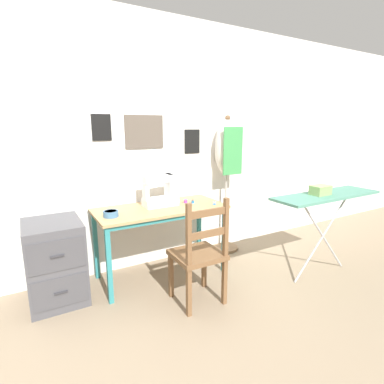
% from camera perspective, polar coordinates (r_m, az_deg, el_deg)
% --- Properties ---
extents(ground_plane, '(14.00, 14.00, 0.00)m').
position_cam_1_polar(ground_plane, '(2.94, -3.26, -17.59)').
color(ground_plane, gray).
extents(wall_back, '(10.00, 0.07, 2.55)m').
position_cam_1_polar(wall_back, '(3.14, -8.86, 8.76)').
color(wall_back, silver).
rests_on(wall_back, ground_plane).
extents(sewing_table, '(1.25, 0.58, 0.70)m').
position_cam_1_polar(sewing_table, '(2.92, -5.83, -4.45)').
color(sewing_table, tan).
rests_on(sewing_table, ground_plane).
extents(sewing_machine, '(0.35, 0.17, 0.33)m').
position_cam_1_polar(sewing_machine, '(2.94, -5.72, 0.21)').
color(sewing_machine, white).
rests_on(sewing_machine, sewing_table).
extents(fabric_bowl, '(0.13, 0.13, 0.05)m').
position_cam_1_polar(fabric_bowl, '(2.68, -15.19, -4.00)').
color(fabric_bowl, teal).
rests_on(fabric_bowl, sewing_table).
extents(scissors, '(0.10, 0.13, 0.01)m').
position_cam_1_polar(scissors, '(3.03, 4.28, -2.18)').
color(scissors, silver).
rests_on(scissors, sewing_table).
extents(thread_spool_near_machine, '(0.04, 0.04, 0.03)m').
position_cam_1_polar(thread_spool_near_machine, '(3.08, -2.71, -1.68)').
color(thread_spool_near_machine, '#2875C1').
rests_on(thread_spool_near_machine, sewing_table).
extents(thread_spool_mid_table, '(0.04, 0.04, 0.04)m').
position_cam_1_polar(thread_spool_mid_table, '(3.04, -1.24, -1.79)').
color(thread_spool_mid_table, purple).
rests_on(thread_spool_mid_table, sewing_table).
extents(thread_spool_far_edge, '(0.04, 0.04, 0.04)m').
position_cam_1_polar(thread_spool_far_edge, '(3.03, 0.17, -1.87)').
color(thread_spool_far_edge, '#2875C1').
rests_on(thread_spool_far_edge, sewing_table).
extents(wooden_chair, '(0.40, 0.38, 0.92)m').
position_cam_1_polar(wooden_chair, '(2.53, 1.37, -11.86)').
color(wooden_chair, brown).
rests_on(wooden_chair, ground_plane).
extents(filing_cabinet, '(0.45, 0.54, 0.69)m').
position_cam_1_polar(filing_cabinet, '(2.85, -24.59, -11.92)').
color(filing_cabinet, '#4C4C51').
rests_on(filing_cabinet, ground_plane).
extents(dress_form, '(0.32, 0.32, 1.59)m').
position_cam_1_polar(dress_form, '(3.47, 6.67, 6.90)').
color(dress_form, '#846647').
rests_on(dress_form, ground_plane).
extents(ironing_board, '(1.18, 0.34, 0.84)m').
position_cam_1_polar(ironing_board, '(3.16, 24.24, -1.18)').
color(ironing_board, '#518E7A').
rests_on(ironing_board, ground_plane).
extents(storage_box, '(0.19, 0.13, 0.09)m').
position_cam_1_polar(storage_box, '(3.08, 23.26, 0.33)').
color(storage_box, '#8EB266').
rests_on(storage_box, ironing_board).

